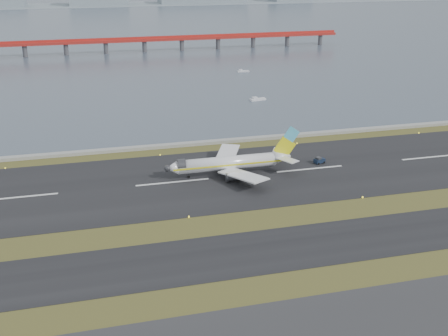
% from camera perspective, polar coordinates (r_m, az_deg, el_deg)
% --- Properties ---
extents(ground, '(1000.00, 1000.00, 0.00)m').
position_cam_1_polar(ground, '(126.06, -2.92, -6.51)').
color(ground, '#374117').
rests_on(ground, ground).
extents(taxiway_strip, '(1000.00, 18.00, 0.10)m').
position_cam_1_polar(taxiway_strip, '(115.74, -1.67, -9.14)').
color(taxiway_strip, black).
rests_on(taxiway_strip, ground).
extents(runway_strip, '(1000.00, 45.00, 0.10)m').
position_cam_1_polar(runway_strip, '(152.88, -5.24, -1.47)').
color(runway_strip, black).
rests_on(runway_strip, ground).
extents(seawall, '(1000.00, 2.50, 1.00)m').
position_cam_1_polar(seawall, '(180.57, -6.86, 2.17)').
color(seawall, gray).
rests_on(seawall, ground).
extents(bay_water, '(1400.00, 800.00, 1.30)m').
position_cam_1_polar(bay_water, '(573.13, -12.80, 14.57)').
color(bay_water, '#404C5C').
rests_on(bay_water, ground).
extents(red_pier, '(260.00, 5.00, 10.20)m').
position_cam_1_polar(red_pier, '(365.75, -8.11, 12.71)').
color(red_pier, red).
rests_on(red_pier, ground).
extents(far_shoreline, '(1400.00, 80.00, 60.50)m').
position_cam_1_polar(far_shoreline, '(732.48, -12.34, 16.35)').
color(far_shoreline, gray).
rests_on(far_shoreline, ground).
extents(airliner, '(38.52, 32.89, 12.80)m').
position_cam_1_polar(airliner, '(156.84, 0.84, 0.55)').
color(airliner, white).
rests_on(airliner, ground).
extents(pushback_tug, '(3.57, 2.68, 2.03)m').
position_cam_1_polar(pushback_tug, '(168.15, 9.66, 0.77)').
color(pushback_tug, '#132036').
rests_on(pushback_tug, ground).
extents(workboat_near, '(7.13, 3.39, 1.66)m').
position_cam_1_polar(workboat_near, '(239.92, 3.41, 6.99)').
color(workboat_near, white).
rests_on(workboat_near, ground).
extents(workboat_far, '(6.24, 2.20, 1.50)m').
position_cam_1_polar(workboat_far, '(299.83, 1.92, 9.81)').
color(workboat_far, white).
rests_on(workboat_far, ground).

